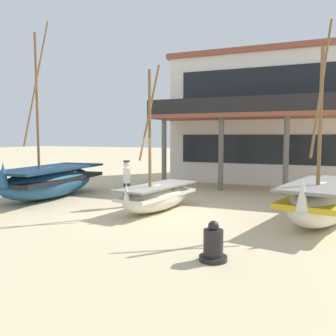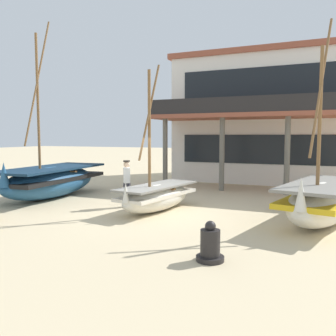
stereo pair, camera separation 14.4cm
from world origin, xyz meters
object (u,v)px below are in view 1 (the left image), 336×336
object	(u,v)px
fishing_boat_near_left	(157,196)
fishing_boat_centre_large	(50,181)
fishing_boat_far_right	(322,201)
capstan_winch	(213,245)
harbor_building_main	(270,119)
fisherman_by_hull	(127,184)

from	to	relation	value
fishing_boat_near_left	fishing_boat_centre_large	world-z (taller)	fishing_boat_centre_large
fishing_boat_near_left	fishing_boat_far_right	distance (m)	5.19
capstan_winch	harbor_building_main	size ratio (longest dim) A/B	0.08
fishing_boat_near_left	harbor_building_main	bearing A→B (deg)	78.46
fishing_boat_far_right	harbor_building_main	world-z (taller)	harbor_building_main
capstan_winch	fishing_boat_centre_large	bearing A→B (deg)	150.53
fishing_boat_near_left	fisherman_by_hull	distance (m)	1.32
fisherman_by_hull	capstan_winch	size ratio (longest dim) A/B	2.02
fishing_boat_centre_large	fishing_boat_far_right	world-z (taller)	fishing_boat_centre_large
fisherman_by_hull	harbor_building_main	size ratio (longest dim) A/B	0.16
fishing_boat_near_left	fishing_boat_centre_large	xyz separation A→B (m)	(-5.21, 0.65, 0.19)
harbor_building_main	fisherman_by_hull	bearing A→B (deg)	-107.93
capstan_winch	harbor_building_main	distance (m)	15.45
fishing_boat_centre_large	capstan_winch	size ratio (longest dim) A/B	8.57
harbor_building_main	capstan_winch	bearing A→B (deg)	-86.55
fishing_boat_far_right	fisherman_by_hull	bearing A→B (deg)	-179.02
fishing_boat_far_right	capstan_winch	xyz separation A→B (m)	(-2.02, -4.33, -0.35)
fisherman_by_hull	harbor_building_main	world-z (taller)	harbor_building_main
fishing_boat_far_right	harbor_building_main	xyz separation A→B (m)	(-2.93, 10.75, 2.88)
fishing_boat_centre_large	fisherman_by_hull	distance (m)	3.97
fisherman_by_hull	harbor_building_main	xyz separation A→B (m)	(3.51, 10.86, 2.72)
fishing_boat_near_left	fishing_boat_far_right	size ratio (longest dim) A/B	0.83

